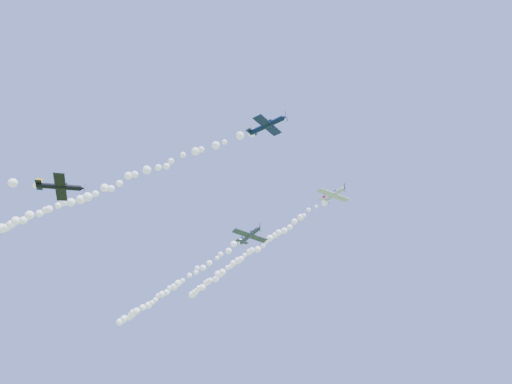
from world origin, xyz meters
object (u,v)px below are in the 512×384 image
Objects in this scene: plane_navy at (267,125)px; plane_grey at (250,235)px; plane_black at (60,187)px; plane_white at (334,195)px.

plane_navy reaches higher than plane_grey.
plane_grey is 1.32× the size of plane_black.
plane_grey is at bearing 127.36° from plane_navy.
plane_navy is 0.96× the size of plane_grey.
plane_navy is 28.19m from plane_grey.
plane_black is (-15.35, -52.51, -18.49)m from plane_white.
plane_white is 57.74m from plane_black.
plane_white is 29.64m from plane_navy.
plane_white is 1.31× the size of plane_black.
plane_grey reaches higher than plane_black.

